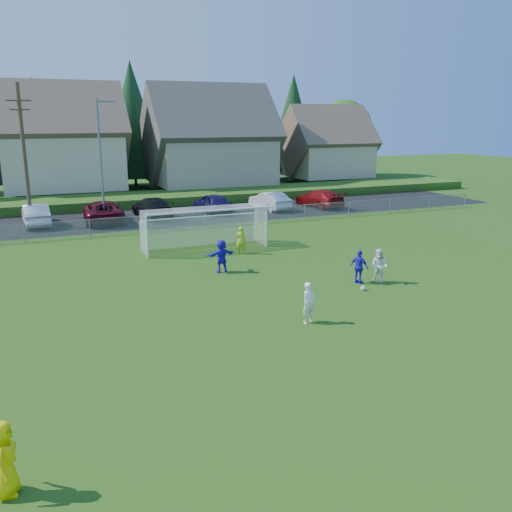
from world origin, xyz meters
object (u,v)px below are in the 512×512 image
object	(u,v)px
player_white_a	(309,303)
player_blue_a	(359,267)
car_d	(152,208)
referee	(4,459)
car_e	(212,203)
car_c	(103,211)
player_blue_b	(222,256)
goalkeeper	(241,240)
player_white_b	(379,266)
car_b	(36,215)
soccer_goal	(204,222)
car_f	(270,201)
car_g	(319,198)
soccer_ball	(363,288)

from	to	relation	value
player_white_a	player_blue_a	xyz separation A→B (m)	(4.65, 3.59, 0.00)
car_d	player_white_a	bearing A→B (deg)	88.76
referee	car_e	distance (m)	34.68
car_e	car_c	bearing A→B (deg)	-1.77
player_blue_b	goalkeeper	size ratio (longest dim) A/B	1.04
player_white_b	car_e	size ratio (longest dim) A/B	0.35
car_b	soccer_goal	bearing A→B (deg)	125.34
car_f	soccer_goal	distance (m)	14.85
referee	soccer_goal	size ratio (longest dim) A/B	0.23
goalkeeper	car_d	world-z (taller)	goalkeeper
player_blue_b	goalkeeper	xyz separation A→B (m)	(2.31, 3.19, -0.04)
player_white_b	car_b	bearing A→B (deg)	-173.12
player_white_b	car_g	distance (m)	22.77
car_d	car_c	bearing A→B (deg)	4.02
player_white_b	car_e	xyz separation A→B (m)	(-1.05, 21.81, -0.02)
car_d	goalkeeper	bearing A→B (deg)	96.48
car_f	player_blue_a	bearing A→B (deg)	69.52
player_white_a	car_f	xyz separation A→B (m)	(9.55, 24.72, -0.04)
player_blue_a	car_c	size ratio (longest dim) A/B	0.27
referee	player_white_b	world-z (taller)	referee
player_blue_a	car_c	bearing A→B (deg)	-3.65
referee	car_e	world-z (taller)	referee
referee	car_c	bearing A→B (deg)	-2.35
player_white_a	player_blue_a	size ratio (longest dim) A/B	1.00
soccer_ball	car_g	xyz separation A→B (m)	(9.97, 21.76, 0.66)
car_g	player_blue_b	bearing A→B (deg)	40.07
player_blue_b	car_c	size ratio (longest dim) A/B	0.29
player_white_b	car_b	world-z (taller)	player_white_b
player_white_a	car_f	bearing A→B (deg)	51.55
car_d	car_f	world-z (taller)	car_d
soccer_ball	player_white_a	world-z (taller)	player_white_a
soccer_ball	goalkeeper	xyz separation A→B (m)	(-2.61, 8.62, 0.70)
goalkeeper	car_g	xyz separation A→B (m)	(12.58, 13.14, -0.04)
soccer_ball	goalkeeper	bearing A→B (deg)	106.86
car_f	car_g	xyz separation A→B (m)	(4.62, -0.39, 0.00)
player_white_b	car_e	world-z (taller)	player_white_b
goalkeeper	car_f	world-z (taller)	goalkeeper
referee	soccer_ball	bearing A→B (deg)	-50.24
player_blue_b	car_e	distance (m)	17.84
car_e	player_white_a	bearing A→B (deg)	73.48
referee	car_d	bearing A→B (deg)	-8.86
goalkeeper	car_d	xyz separation A→B (m)	(-2.16, 13.60, -0.01)
car_c	player_white_b	bearing A→B (deg)	118.75
car_d	soccer_goal	size ratio (longest dim) A/B	0.74
car_b	car_f	size ratio (longest dim) A/B	1.05
car_g	soccer_goal	world-z (taller)	soccer_goal
car_d	player_blue_a	bearing A→B (deg)	101.27
car_c	car_b	bearing A→B (deg)	-3.26
player_white_b	soccer_ball	bearing A→B (deg)	-89.84
car_d	car_e	distance (m)	5.06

